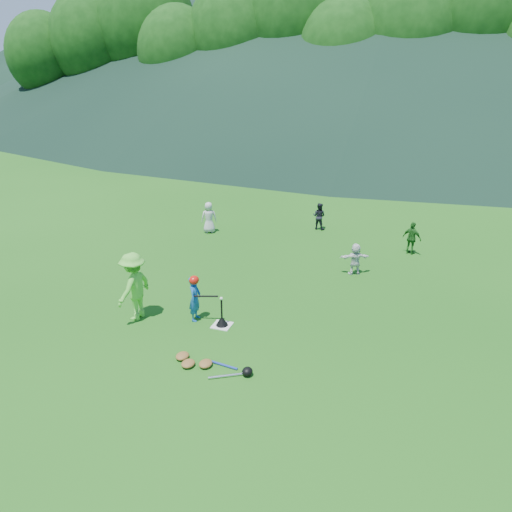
{
  "coord_description": "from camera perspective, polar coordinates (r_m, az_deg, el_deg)",
  "views": [
    {
      "loc": [
        4.33,
        -9.81,
        6.05
      ],
      "look_at": [
        0.0,
        2.5,
        0.9
      ],
      "focal_mm": 35.0,
      "sensor_mm": 36.0,
      "label": 1
    }
  ],
  "objects": [
    {
      "name": "batter_child",
      "position": [
        12.39,
        -7.0,
        -4.84
      ],
      "size": [
        0.32,
        0.45,
        1.16
      ],
      "primitive_type": "imported",
      "rotation": [
        0.0,
        0.0,
        1.67
      ],
      "color": "#1754A0",
      "rests_on": "ground"
    },
    {
      "name": "fielder_c",
      "position": [
        17.27,
        17.39,
        1.95
      ],
      "size": [
        0.7,
        0.5,
        1.1
      ],
      "primitive_type": "imported",
      "rotation": [
        0.0,
        0.0,
        2.73
      ],
      "color": "#1E5C1B",
      "rests_on": "ground"
    },
    {
      "name": "outfield_fence",
      "position": [
        38.44,
        13.06,
        12.99
      ],
      "size": [
        70.07,
        0.08,
        1.33
      ],
      "color": "gray",
      "rests_on": "ground"
    },
    {
      "name": "batting_tee",
      "position": [
        12.25,
        -3.92,
        -7.42
      ],
      "size": [
        0.3,
        0.3,
        0.68
      ],
      "color": "black",
      "rests_on": "home_plate"
    },
    {
      "name": "tree_line",
      "position": [
        43.89,
        15.28,
        23.67
      ],
      "size": [
        70.04,
        11.4,
        14.82
      ],
      "color": "#382314",
      "rests_on": "ground"
    },
    {
      "name": "baseball",
      "position": [
        11.97,
        -3.99,
        -4.87
      ],
      "size": [
        0.08,
        0.08,
        0.08
      ],
      "primitive_type": "sphere",
      "color": "white",
      "rests_on": "batting_tee"
    },
    {
      "name": "fielder_b",
      "position": [
        19.13,
        7.21,
        4.54
      ],
      "size": [
        0.55,
        0.45,
        1.03
      ],
      "primitive_type": "imported",
      "rotation": [
        0.0,
        0.0,
        3.01
      ],
      "color": "black",
      "rests_on": "ground"
    },
    {
      "name": "distant_hills",
      "position": [
        92.84,
        13.32,
        26.55
      ],
      "size": [
        155.0,
        140.0,
        32.0
      ],
      "color": "black",
      "rests_on": "ground"
    },
    {
      "name": "fielder_d",
      "position": [
        15.23,
        11.27,
        -0.33
      ],
      "size": [
        0.94,
        0.64,
        0.97
      ],
      "primitive_type": "imported",
      "rotation": [
        0.0,
        0.0,
        3.57
      ],
      "color": "silver",
      "rests_on": "ground"
    },
    {
      "name": "batter_gear",
      "position": [
        12.18,
        -7.0,
        -2.89
      ],
      "size": [
        0.73,
        0.26,
        0.52
      ],
      "color": "red",
      "rests_on": "ground"
    },
    {
      "name": "fielder_a",
      "position": [
        18.68,
        -5.4,
        4.4
      ],
      "size": [
        0.67,
        0.57,
        1.16
      ],
      "primitive_type": "imported",
      "rotation": [
        0.0,
        0.0,
        3.58
      ],
      "color": "#B9B9B9",
      "rests_on": "ground"
    },
    {
      "name": "ground",
      "position": [
        12.32,
        -3.9,
        -7.95
      ],
      "size": [
        120.0,
        120.0,
        0.0
      ],
      "primitive_type": "plane",
      "color": "#1A5313",
      "rests_on": "ground"
    },
    {
      "name": "equipment_pile",
      "position": [
        10.82,
        -5.81,
        -12.16
      ],
      "size": [
        1.8,
        0.7,
        0.19
      ],
      "color": "olive",
      "rests_on": "ground"
    },
    {
      "name": "home_plate",
      "position": [
        12.31,
        -3.9,
        -7.91
      ],
      "size": [
        0.45,
        0.45,
        0.02
      ],
      "primitive_type": "cube",
      "color": "silver",
      "rests_on": "ground"
    },
    {
      "name": "adult_coach",
      "position": [
        12.61,
        -13.76,
        -3.4
      ],
      "size": [
        0.75,
        1.18,
        1.74
      ],
      "primitive_type": "imported",
      "rotation": [
        0.0,
        0.0,
        -1.66
      ],
      "color": "#5ECD3C",
      "rests_on": "ground"
    }
  ]
}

